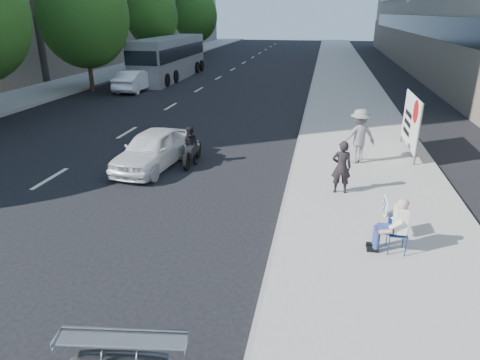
% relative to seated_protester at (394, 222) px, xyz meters
% --- Properties ---
extents(ground, '(160.00, 160.00, 0.00)m').
position_rel_seated_protester_xyz_m(ground, '(-4.08, 0.95, -0.87)').
color(ground, black).
rests_on(ground, ground).
extents(near_sidewalk, '(5.00, 120.00, 0.15)m').
position_rel_seated_protester_xyz_m(near_sidewalk, '(-0.08, 20.95, -0.80)').
color(near_sidewalk, gray).
rests_on(near_sidewalk, ground).
extents(far_sidewalk, '(4.50, 120.00, 0.15)m').
position_rel_seated_protester_xyz_m(far_sidewalk, '(-20.83, 20.95, -0.80)').
color(far_sidewalk, gray).
rests_on(far_sidewalk, ground).
extents(tree_far_c, '(6.00, 6.00, 8.47)m').
position_rel_seated_protester_xyz_m(tree_far_c, '(-17.78, 18.95, 4.15)').
color(tree_far_c, '#382616').
rests_on(tree_far_c, ground).
extents(tree_far_d, '(4.80, 4.80, 7.65)m').
position_rel_seated_protester_xyz_m(tree_far_d, '(-17.78, 30.95, 4.01)').
color(tree_far_d, '#382616').
rests_on(tree_far_d, ground).
extents(tree_far_e, '(5.40, 5.40, 7.89)m').
position_rel_seated_protester_xyz_m(tree_far_e, '(-17.78, 44.95, 3.91)').
color(tree_far_e, '#382616').
rests_on(tree_far_e, ground).
extents(seated_protester, '(0.83, 1.12, 1.31)m').
position_rel_seated_protester_xyz_m(seated_protester, '(0.00, 0.00, 0.00)').
color(seated_protester, navy).
rests_on(seated_protester, near_sidewalk).
extents(jogger, '(1.43, 1.12, 1.95)m').
position_rel_seated_protester_xyz_m(jogger, '(-0.39, 6.20, 0.25)').
color(jogger, slate).
rests_on(jogger, near_sidewalk).
extents(pedestrian_woman, '(0.61, 0.42, 1.60)m').
position_rel_seated_protester_xyz_m(pedestrian_woman, '(-1.06, 3.25, 0.08)').
color(pedestrian_woman, black).
rests_on(pedestrian_woman, near_sidewalk).
extents(protest_banner, '(0.08, 3.06, 2.20)m').
position_rel_seated_protester_xyz_m(protest_banner, '(1.60, 7.76, 0.53)').
color(protest_banner, '#4C4C4C').
rests_on(protest_banner, near_sidewalk).
extents(white_sedan_near, '(2.01, 4.12, 1.36)m').
position_rel_seated_protester_xyz_m(white_sedan_near, '(-7.58, 4.69, -0.20)').
color(white_sedan_near, silver).
rests_on(white_sedan_near, ground).
extents(white_sedan_mid, '(1.56, 4.44, 1.46)m').
position_rel_seated_protester_xyz_m(white_sedan_mid, '(-14.81, 19.62, -0.14)').
color(white_sedan_mid, white).
rests_on(white_sedan_mid, ground).
extents(motorcycle, '(0.72, 2.05, 1.42)m').
position_rel_seated_protester_xyz_m(motorcycle, '(-6.31, 5.28, -0.24)').
color(motorcycle, black).
rests_on(motorcycle, ground).
extents(bus, '(2.76, 12.07, 3.30)m').
position_rel_seated_protester_xyz_m(bus, '(-14.48, 26.12, 0.76)').
color(bus, slate).
rests_on(bus, ground).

